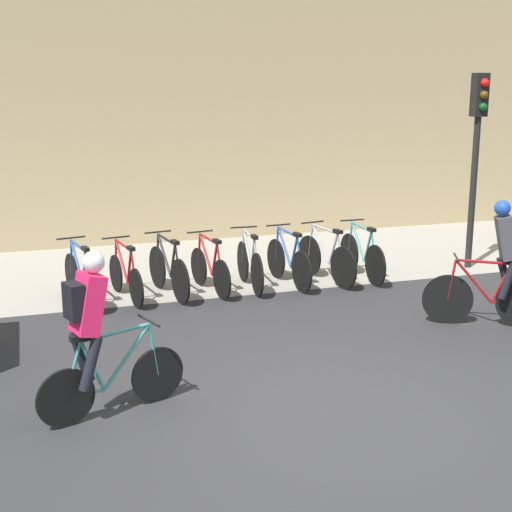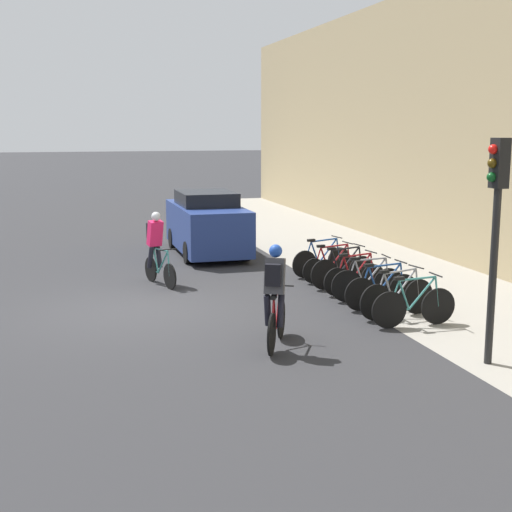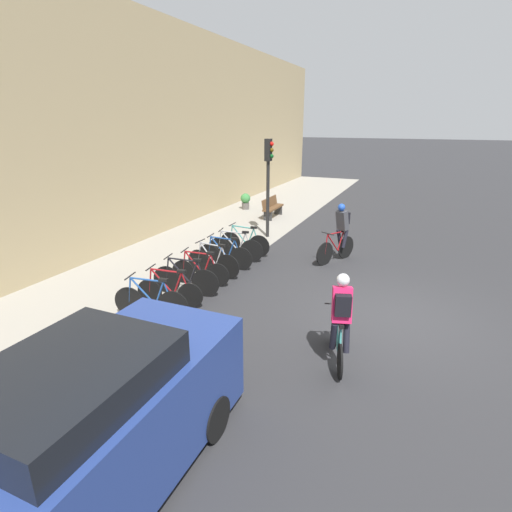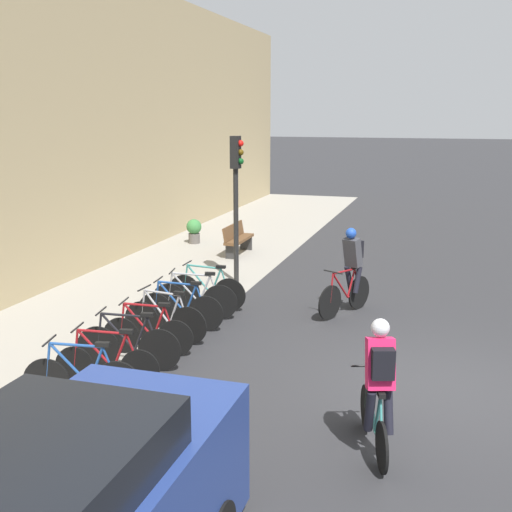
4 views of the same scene
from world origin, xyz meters
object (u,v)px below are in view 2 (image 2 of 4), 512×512
object	(u,v)px
parked_bike_7	(414,305)
parked_bike_2	(343,270)
parked_bike_3	(355,277)
parked_bike_1	(332,266)
cyclist_pink	(156,245)
parked_car	(207,224)
parked_bike_5	(382,289)
parked_bike_6	(397,297)
traffic_light_pole	(496,210)
parked_bike_4	(368,282)
cyclist_grey	(275,295)
parked_bike_0	(322,260)

from	to	relation	value
parked_bike_7	parked_bike_2	bearing A→B (deg)	180.00
parked_bike_3	parked_bike_1	bearing A→B (deg)	-179.95
cyclist_pink	parked_car	size ratio (longest dim) A/B	0.41
parked_bike_1	parked_car	xyz separation A→B (m)	(-4.56, -2.14, 0.51)
parked_bike_5	parked_bike_6	bearing A→B (deg)	0.01
parked_bike_6	traffic_light_pole	world-z (taller)	traffic_light_pole
parked_bike_4	traffic_light_pole	distance (m)	4.80
cyclist_pink	parked_bike_6	distance (m)	6.01
parked_bike_7	parked_car	bearing A→B (deg)	-166.17
parked_bike_2	traffic_light_pole	world-z (taller)	traffic_light_pole
cyclist_grey	parked_bike_1	xyz separation A→B (m)	(-4.78, 2.93, -0.56)
parked_bike_2	parked_bike_7	size ratio (longest dim) A/B	0.99
parked_bike_7	traffic_light_pole	bearing A→B (deg)	2.51
cyclist_pink	parked_bike_0	world-z (taller)	cyclist_pink
parked_bike_1	parked_bike_7	distance (m)	4.14
parked_bike_2	parked_bike_5	xyz separation A→B (m)	(2.07, -0.00, -0.01)
cyclist_grey	parked_bike_0	bearing A→B (deg)	151.85
parked_bike_4	parked_bike_7	bearing A→B (deg)	-0.02
parked_bike_4	parked_bike_2	bearing A→B (deg)	-179.97
parked_bike_3	parked_bike_7	distance (m)	2.76
parked_bike_1	parked_bike_5	size ratio (longest dim) A/B	0.95
cyclist_pink	parked_car	bearing A→B (deg)	151.52
parked_bike_1	parked_bike_4	bearing A→B (deg)	0.06
parked_car	parked_bike_7	bearing A→B (deg)	13.83
parked_bike_2	parked_bike_6	xyz separation A→B (m)	(2.76, -0.00, 0.00)
parked_bike_2	parked_bike_6	distance (m)	2.76
cyclist_grey	parked_bike_4	distance (m)	4.03
cyclist_pink	cyclist_grey	bearing A→B (deg)	12.19
cyclist_pink	parked_bike_7	xyz separation A→B (m)	(5.01, 4.15, -0.53)
cyclist_grey	cyclist_pink	bearing A→B (deg)	-167.81
parked_bike_7	parked_car	xyz separation A→B (m)	(-8.70, -2.14, 0.48)
parked_bike_0	parked_bike_6	xyz separation A→B (m)	(4.14, 0.00, 0.01)
parked_bike_5	parked_bike_6	distance (m)	0.69
cyclist_pink	parked_bike_1	world-z (taller)	cyclist_pink
cyclist_grey	parked_bike_6	world-z (taller)	cyclist_grey
parked_bike_5	parked_bike_4	bearing A→B (deg)	179.93
cyclist_pink	parked_bike_4	size ratio (longest dim) A/B	1.05
parked_bike_2	parked_bike_3	bearing A→B (deg)	-0.03
parked_bike_0	parked_bike_1	world-z (taller)	parked_bike_0
parked_bike_2	parked_bike_7	world-z (taller)	parked_bike_2
parked_bike_1	parked_bike_6	world-z (taller)	parked_bike_6
parked_bike_5	parked_bike_3	bearing A→B (deg)	-179.99
parked_bike_6	parked_bike_0	bearing A→B (deg)	-180.00
cyclist_pink	cyclist_grey	world-z (taller)	cyclist_grey
parked_bike_1	parked_bike_6	bearing A→B (deg)	0.02
parked_bike_1	parked_bike_4	distance (m)	2.07
parked_bike_6	parked_bike_4	bearing A→B (deg)	179.97
parked_car	parked_bike_4	bearing A→B (deg)	17.91
parked_bike_6	parked_bike_5	bearing A→B (deg)	-179.99
parked_bike_1	parked_bike_3	distance (m)	1.38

